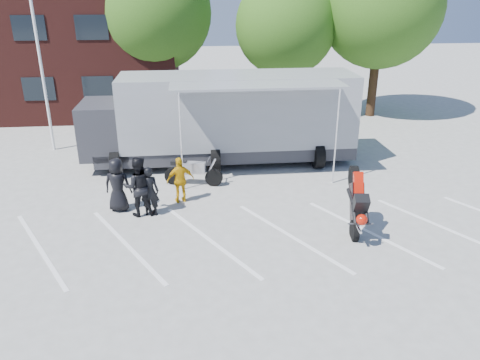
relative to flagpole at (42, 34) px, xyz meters
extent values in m
plane|color=#A9A9A3|center=(6.24, -10.00, -5.05)|extent=(100.00, 100.00, 0.00)
cube|color=white|center=(6.24, -9.00, -5.05)|extent=(18.09, 13.33, 0.01)
cube|color=#451A16|center=(-3.76, 8.00, -1.55)|extent=(18.00, 8.00, 7.00)
cylinder|color=white|center=(-0.26, 0.00, -1.05)|extent=(0.12, 0.12, 8.00)
cylinder|color=#382314|center=(4.24, 6.00, -3.43)|extent=(0.50, 0.50, 3.24)
sphere|color=#2A5314|center=(4.24, 6.00, 0.53)|extent=(6.12, 6.12, 6.12)
cylinder|color=#382314|center=(11.24, 5.00, -3.61)|extent=(0.50, 0.50, 2.88)
sphere|color=#2A5314|center=(11.24, 5.00, -0.09)|extent=(5.44, 5.44, 5.44)
cylinder|color=#382314|center=(16.24, 4.50, -3.34)|extent=(0.50, 0.50, 3.42)
sphere|color=#2A5314|center=(16.24, 4.50, 0.84)|extent=(6.46, 6.46, 6.46)
imported|color=black|center=(3.57, -6.68, -4.15)|extent=(0.97, 0.73, 1.80)
imported|color=black|center=(4.62, -7.15, -4.22)|extent=(0.64, 0.45, 1.66)
imported|color=black|center=(4.29, -7.09, -4.07)|extent=(1.04, 0.86, 1.97)
imported|color=#D99D0B|center=(5.59, -6.24, -4.25)|extent=(1.01, 0.61, 1.60)
camera|label=1|loc=(6.10, -20.97, 1.77)|focal=35.00mm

